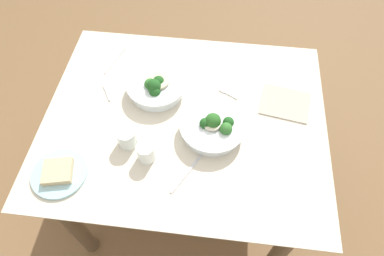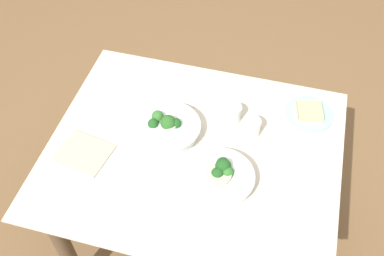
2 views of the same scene
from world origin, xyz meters
The scene contains 12 objects.
ground_plane centered at (0.00, 0.00, 0.00)m, with size 6.00×6.00×0.00m, color brown.
dining_table centered at (0.00, 0.00, 0.63)m, with size 1.16×0.96×0.76m.
broccoli_bowl_far centered at (-0.12, 0.06, 0.80)m, with size 0.26×0.26×0.11m.
broccoli_bowl_near centered at (0.14, -0.12, 0.80)m, with size 0.25×0.25×0.10m.
bread_side_plate centered at (0.43, 0.31, 0.77)m, with size 0.21×0.21×0.04m.
water_glass_center centered at (0.12, 0.20, 0.80)m, with size 0.07×0.07×0.08m, color silver.
water_glass_side centered at (0.20, 0.15, 0.80)m, with size 0.08×0.08×0.08m, color silver.
fork_by_far_bowl centered at (-0.17, -0.15, 0.76)m, with size 0.09×0.05×0.00m.
fork_by_near_bowl centered at (0.36, -0.09, 0.76)m, with size 0.06×0.09×0.00m.
table_knife_left centered at (0.37, -0.29, 0.76)m, with size 0.19×0.01×0.00m, color #B7B7BC.
table_knife_right centered at (-0.05, 0.25, 0.76)m, with size 0.21×0.01×0.00m, color #B7B7BC.
napkin_folded_upper centered at (-0.42, -0.12, 0.76)m, with size 0.20×0.17×0.01m, color #B1A997.
Camera 1 is at (-0.13, 0.82, 1.90)m, focal length 31.80 mm.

